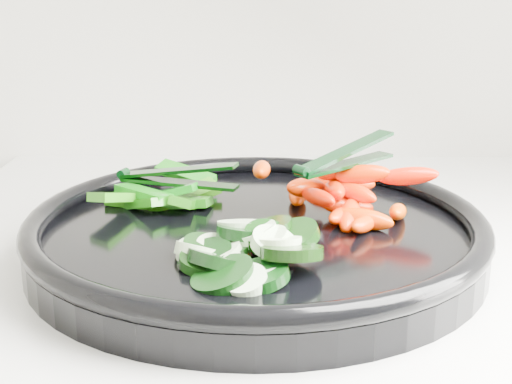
{
  "coord_description": "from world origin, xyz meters",
  "views": [
    {
      "loc": [
        -0.7,
        1.11,
        1.15
      ],
      "look_at": [
        -0.7,
        1.66,
        0.99
      ],
      "focal_mm": 50.0,
      "sensor_mm": 36.0,
      "label": 1
    }
  ],
  "objects": [
    {
      "name": "tong_pepper",
      "position": [
        -0.77,
        1.72,
        0.98
      ],
      "size": [
        0.11,
        0.05,
        0.02
      ],
      "color": "black",
      "rests_on": "pepper_pile"
    },
    {
      "name": "pepper_pile",
      "position": [
        -0.78,
        1.72,
        0.96
      ],
      "size": [
        0.11,
        0.13,
        0.04
      ],
      "color": "#26750B",
      "rests_on": "veggie_tray"
    },
    {
      "name": "veggie_tray",
      "position": [
        -0.7,
        1.66,
        0.95
      ],
      "size": [
        0.49,
        0.49,
        0.04
      ],
      "color": "black",
      "rests_on": "counter"
    },
    {
      "name": "tong_carrot",
      "position": [
        -0.63,
        1.69,
        1.0
      ],
      "size": [
        0.09,
        0.09,
        0.02
      ],
      "color": "black",
      "rests_on": "carrot_pile"
    },
    {
      "name": "cucumber_pile",
      "position": [
        -0.71,
        1.58,
        0.96
      ],
      "size": [
        0.12,
        0.12,
        0.04
      ],
      "color": "black",
      "rests_on": "veggie_tray"
    },
    {
      "name": "carrot_pile",
      "position": [
        -0.63,
        1.69,
        0.97
      ],
      "size": [
        0.16,
        0.16,
        0.06
      ],
      "color": "#FF3700",
      "rests_on": "veggie_tray"
    }
  ]
}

